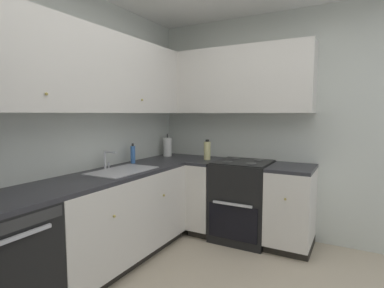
{
  "coord_description": "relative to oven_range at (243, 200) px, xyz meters",
  "views": [
    {
      "loc": [
        -1.72,
        -0.59,
        1.44
      ],
      "look_at": [
        0.97,
        0.87,
        1.14
      ],
      "focal_mm": 28.59,
      "sensor_mm": 36.0,
      "label": 1
    }
  ],
  "objects": [
    {
      "name": "oil_bottle",
      "position": [
        -0.02,
        0.45,
        0.55
      ],
      "size": [
        0.08,
        0.08,
        0.24
      ],
      "color": "beige",
      "rests_on": "countertop_right"
    },
    {
      "name": "faucet",
      "position": [
        -1.06,
        1.06,
        0.55
      ],
      "size": [
        0.07,
        0.16,
        0.18
      ],
      "color": "silver",
      "rests_on": "countertop_back"
    },
    {
      "name": "lower_cabinets_right",
      "position": [
        -0.02,
        -0.18,
        -0.02
      ],
      "size": [
        0.62,
        1.35,
        0.85
      ],
      "color": "silver",
      "rests_on": "ground_plane"
    },
    {
      "name": "wall_back",
      "position": [
        -1.59,
        1.21,
        0.84
      ],
      "size": [
        3.83,
        0.05,
        2.58
      ],
      "primitive_type": "cube",
      "color": "silver",
      "rests_on": "ground_plane"
    },
    {
      "name": "lower_cabinets_back",
      "position": [
        -1.14,
        0.89,
        -0.02
      ],
      "size": [
        1.63,
        0.62,
        0.85
      ],
      "color": "silver",
      "rests_on": "ground_plane"
    },
    {
      "name": "upper_cabinets_right",
      "position": [
        0.12,
        0.23,
        1.37
      ],
      "size": [
        0.32,
        1.9,
        0.75
      ],
      "color": "silver"
    },
    {
      "name": "wall_right",
      "position": [
        0.31,
        -0.54,
        0.84
      ],
      "size": [
        0.05,
        3.54,
        2.58
      ],
      "primitive_type": "cube",
      "color": "silver",
      "rests_on": "ground_plane"
    },
    {
      "name": "upper_cabinets_back",
      "position": [
        -1.3,
        1.02,
        1.37
      ],
      "size": [
        2.52,
        0.34,
        0.75
      ],
      "color": "silver"
    },
    {
      "name": "sink",
      "position": [
        -1.06,
        0.85,
        0.4
      ],
      "size": [
        0.66,
        0.4,
        0.1
      ],
      "color": "#B7B7BC",
      "rests_on": "countertop_back"
    },
    {
      "name": "countertop_right",
      "position": [
        -0.02,
        -0.18,
        0.42
      ],
      "size": [
        0.6,
        1.35,
        0.03
      ],
      "color": "#2D2D33",
      "rests_on": "lower_cabinets_right"
    },
    {
      "name": "oven_range",
      "position": [
        0.0,
        0.0,
        0.0
      ],
      "size": [
        0.68,
        0.62,
        1.04
      ],
      "color": "black",
      "rests_on": "ground_plane"
    },
    {
      "name": "paper_towel_roll",
      "position": [
        0.02,
        1.04,
        0.56
      ],
      "size": [
        0.11,
        0.11,
        0.3
      ],
      "color": "white",
      "rests_on": "countertop_back"
    },
    {
      "name": "soap_bottle",
      "position": [
        -0.66,
        1.06,
        0.54
      ],
      "size": [
        0.05,
        0.05,
        0.22
      ],
      "color": "#3F72BF",
      "rests_on": "countertop_back"
    },
    {
      "name": "countertop_back",
      "position": [
        -1.14,
        0.88,
        0.42
      ],
      "size": [
        2.84,
        0.6,
        0.03
      ],
      "primitive_type": "cube",
      "color": "#2D2D33",
      "rests_on": "lower_cabinets_back"
    }
  ]
}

